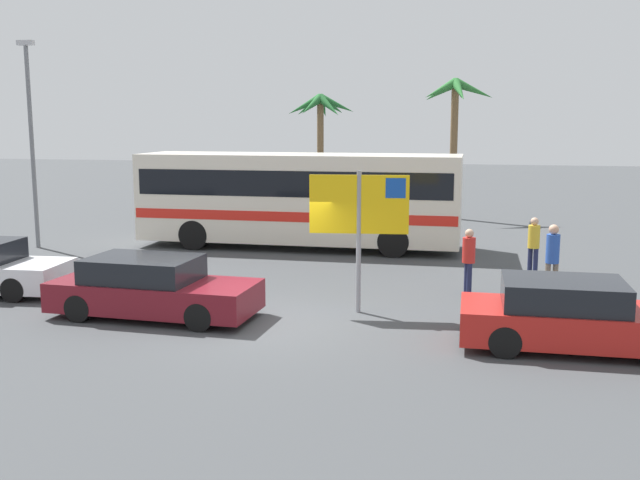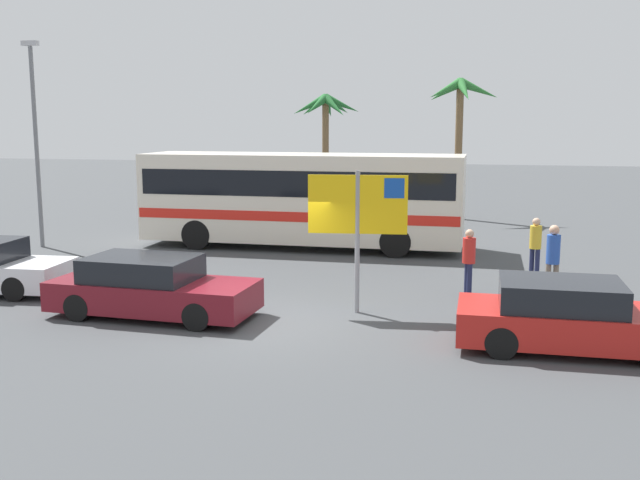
% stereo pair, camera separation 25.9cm
% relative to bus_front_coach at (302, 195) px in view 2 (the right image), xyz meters
% --- Properties ---
extents(ground, '(120.00, 120.00, 0.00)m').
position_rel_bus_front_coach_xyz_m(ground, '(1.47, -9.38, -1.78)').
color(ground, '#424447').
extents(bus_front_coach, '(10.80, 2.70, 3.17)m').
position_rel_bus_front_coach_xyz_m(bus_front_coach, '(0.00, 0.00, 0.00)').
color(bus_front_coach, silver).
rests_on(bus_front_coach, ground).
extents(ferry_sign, '(2.19, 0.30, 3.20)m').
position_rel_bus_front_coach_xyz_m(ferry_sign, '(3.36, -8.04, 0.54)').
color(ferry_sign, gray).
rests_on(ferry_sign, ground).
extents(car_red, '(4.29, 1.82, 1.32)m').
position_rel_bus_front_coach_xyz_m(car_red, '(7.68, -9.86, -1.15)').
color(car_red, red).
rests_on(car_red, ground).
extents(car_maroon, '(4.59, 1.99, 1.32)m').
position_rel_bus_front_coach_xyz_m(car_maroon, '(-1.08, -9.35, -1.15)').
color(car_maroon, maroon).
rests_on(car_maroon, ground).
extents(pedestrian_crossing_lot, '(0.32, 0.32, 1.65)m').
position_rel_bus_front_coach_xyz_m(pedestrian_crossing_lot, '(7.45, -3.26, -0.81)').
color(pedestrian_crossing_lot, '#1E2347').
rests_on(pedestrian_crossing_lot, ground).
extents(pedestrian_by_bus, '(0.32, 0.32, 1.64)m').
position_rel_bus_front_coach_xyz_m(pedestrian_by_bus, '(5.71, -5.75, -0.82)').
color(pedestrian_by_bus, '#1E2347').
rests_on(pedestrian_by_bus, ground).
extents(pedestrian_near_sign, '(0.32, 0.32, 1.82)m').
position_rel_bus_front_coach_xyz_m(pedestrian_near_sign, '(7.69, -5.83, -0.70)').
color(pedestrian_near_sign, '#706656').
rests_on(pedestrian_near_sign, ground).
extents(lamp_post_left_side, '(0.56, 0.20, 6.88)m').
position_rel_bus_front_coach_xyz_m(lamp_post_left_side, '(-8.72, -1.92, 1.98)').
color(lamp_post_left_side, slate).
rests_on(lamp_post_left_side, ground).
extents(palm_tree_seaside, '(3.29, 3.24, 5.57)m').
position_rel_bus_front_coach_xyz_m(palm_tree_seaside, '(-1.55, 10.84, 2.76)').
color(palm_tree_seaside, brown).
rests_on(palm_tree_seaside, ground).
extents(palm_tree_inland, '(3.19, 3.32, 6.11)m').
position_rel_bus_front_coach_xyz_m(palm_tree_inland, '(4.84, 8.61, 3.08)').
color(palm_tree_inland, brown).
rests_on(palm_tree_inland, ground).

